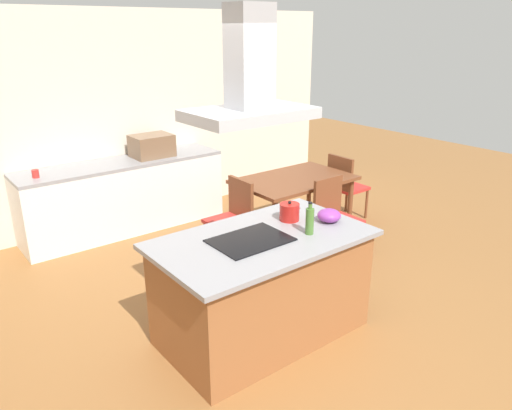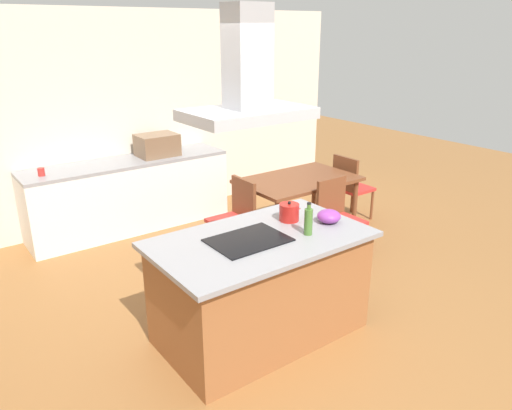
{
  "view_description": "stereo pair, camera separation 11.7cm",
  "coord_description": "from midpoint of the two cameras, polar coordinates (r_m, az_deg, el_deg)",
  "views": [
    {
      "loc": [
        -2.25,
        -2.78,
        2.48
      ],
      "look_at": [
        0.25,
        0.4,
        1.0
      ],
      "focal_mm": 34.4,
      "sensor_mm": 36.0,
      "label": 1
    },
    {
      "loc": [
        -2.16,
        -2.85,
        2.48
      ],
      "look_at": [
        0.25,
        0.4,
        1.0
      ],
      "focal_mm": 34.4,
      "sensor_mm": 36.0,
      "label": 2
    }
  ],
  "objects": [
    {
      "name": "ground",
      "position": [
        5.45,
        -9.95,
        -7.34
      ],
      "size": [
        16.0,
        16.0,
        0.0
      ],
      "primitive_type": "plane",
      "color": "#936033"
    },
    {
      "name": "wall_back",
      "position": [
        6.55,
        -18.13,
        9.17
      ],
      "size": [
        7.2,
        0.1,
        2.7
      ],
      "primitive_type": "cube",
      "color": "beige",
      "rests_on": "ground"
    },
    {
      "name": "kitchen_island",
      "position": [
        4.11,
        -0.09,
        -9.44
      ],
      "size": [
        1.75,
        1.02,
        0.9
      ],
      "color": "#995B33",
      "rests_on": "ground"
    },
    {
      "name": "cooktop",
      "position": [
        3.84,
        -1.54,
        -4.11
      ],
      "size": [
        0.6,
        0.44,
        0.01
      ],
      "primitive_type": "cube",
      "color": "black",
      "rests_on": "kitchen_island"
    },
    {
      "name": "tea_kettle",
      "position": [
        4.23,
        3.13,
        -0.8
      ],
      "size": [
        0.22,
        0.17,
        0.18
      ],
      "color": "#B21E19",
      "rests_on": "kitchen_island"
    },
    {
      "name": "olive_oil_bottle",
      "position": [
        3.94,
        5.42,
        -1.81
      ],
      "size": [
        0.07,
        0.07,
        0.27
      ],
      "color": "#47722D",
      "rests_on": "kitchen_island"
    },
    {
      "name": "mixing_bowl",
      "position": [
        4.23,
        7.71,
        -1.22
      ],
      "size": [
        0.2,
        0.2,
        0.11
      ],
      "primitive_type": "ellipsoid",
      "color": "purple",
      "rests_on": "kitchen_island"
    },
    {
      "name": "back_counter",
      "position": [
        6.46,
        -15.5,
        1.02
      ],
      "size": [
        2.56,
        0.62,
        0.9
      ],
      "color": "white",
      "rests_on": "ground"
    },
    {
      "name": "countertop_microwave",
      "position": [
        6.47,
        -12.53,
        6.74
      ],
      "size": [
        0.5,
        0.38,
        0.28
      ],
      "primitive_type": "cube",
      "color": "brown",
      "rests_on": "back_counter"
    },
    {
      "name": "coffee_mug_red",
      "position": [
        5.98,
        -24.78,
        3.32
      ],
      "size": [
        0.08,
        0.08,
        0.09
      ],
      "primitive_type": "cylinder",
      "color": "red",
      "rests_on": "back_counter"
    },
    {
      "name": "dining_table",
      "position": [
        5.97,
        3.91,
        2.37
      ],
      "size": [
        1.4,
        0.9,
        0.75
      ],
      "color": "brown",
      "rests_on": "ground"
    },
    {
      "name": "chair_facing_island",
      "position": [
        5.58,
        8.43,
        -0.84
      ],
      "size": [
        0.42,
        0.42,
        0.89
      ],
      "color": "red",
      "rests_on": "ground"
    },
    {
      "name": "chair_at_right_end",
      "position": [
        6.64,
        9.78,
        2.52
      ],
      "size": [
        0.42,
        0.42,
        0.89
      ],
      "color": "red",
      "rests_on": "ground"
    },
    {
      "name": "chair_at_left_end",
      "position": [
        5.49,
        -3.26,
        -1.01
      ],
      "size": [
        0.42,
        0.42,
        0.89
      ],
      "color": "red",
      "rests_on": "ground"
    },
    {
      "name": "range_hood",
      "position": [
        3.52,
        -1.73,
        13.92
      ],
      "size": [
        0.9,
        0.55,
        0.78
      ],
      "color": "#ADADB2"
    }
  ]
}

